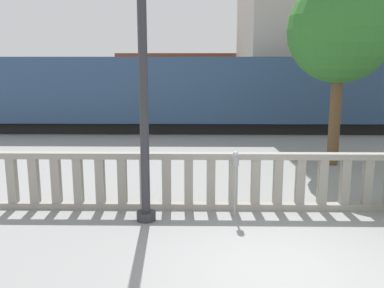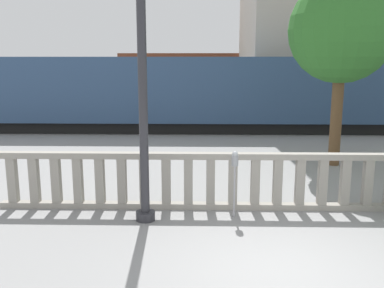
% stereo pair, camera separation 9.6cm
% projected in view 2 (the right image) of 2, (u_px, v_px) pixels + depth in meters
% --- Properties ---
extents(ground_plane, '(160.00, 160.00, 0.00)m').
position_uv_depth(ground_plane, '(276.00, 272.00, 7.12)').
color(ground_plane, gray).
extents(balustrade, '(12.10, 0.24, 1.36)m').
position_uv_depth(balustrade, '(255.00, 181.00, 10.00)').
color(balustrade, gray).
rests_on(balustrade, ground).
extents(lamppost, '(0.42, 0.42, 6.07)m').
position_uv_depth(lamppost, '(143.00, 88.00, 8.87)').
color(lamppost, '#2D2D33').
rests_on(lamppost, ground).
extents(parking_meter, '(0.15, 0.15, 1.51)m').
position_uv_depth(parking_meter, '(235.00, 166.00, 9.41)').
color(parking_meter, '#99999E').
rests_on(parking_meter, ground).
extents(train_near, '(22.17, 3.11, 4.21)m').
position_uv_depth(train_near, '(191.00, 92.00, 21.09)').
color(train_near, black).
rests_on(train_near, ground).
extents(train_far, '(24.49, 2.77, 4.56)m').
position_uv_depth(train_far, '(279.00, 78.00, 33.47)').
color(train_far, black).
rests_on(train_far, ground).
extents(tree_left, '(3.39, 3.39, 6.10)m').
position_uv_depth(tree_left, '(342.00, 31.00, 13.57)').
color(tree_left, brown).
rests_on(tree_left, ground).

